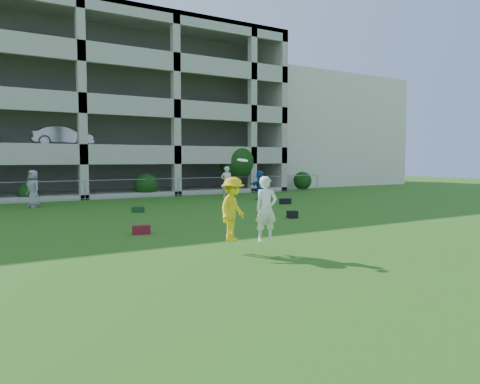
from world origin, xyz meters
TOP-DOWN VIEW (x-y plane):
  - ground at (0.00, 0.00)m, footprint 100.00×100.00m
  - stucco_building at (23.00, 28.00)m, footprint 16.00×14.00m
  - bystander_c at (-3.21, 16.13)m, footprint 0.89×1.07m
  - bystander_d at (9.08, 14.02)m, footprint 1.68×1.21m
  - bystander_e at (8.00, 16.11)m, footprint 0.86×0.80m
  - bag_red_a at (-1.58, 5.16)m, footprint 0.60×0.41m
  - crate_d at (5.11, 5.83)m, footprint 0.37×0.37m
  - bag_black_e at (8.56, 10.81)m, footprint 0.62×0.34m
  - bag_green_g at (0.46, 11.21)m, footprint 0.56×0.57m
  - frisbee_contest at (-0.45, 0.87)m, footprint 1.59×1.34m
  - parking_garage at (-0.01, 27.70)m, footprint 30.00×14.00m
  - fence at (0.00, 19.00)m, footprint 36.06×0.06m
  - shrub_row at (4.59, 19.70)m, footprint 34.38×2.52m

SIDE VIEW (x-z plane):
  - ground at x=0.00m, z-range 0.00..0.00m
  - bag_green_g at x=0.46m, z-range 0.00..0.25m
  - bag_red_a at x=-1.58m, z-range 0.00..0.28m
  - crate_d at x=5.11m, z-range 0.00..0.30m
  - bag_black_e at x=8.56m, z-range 0.00..0.30m
  - fence at x=0.00m, z-range 0.01..1.21m
  - bystander_d at x=9.08m, z-range 0.00..1.75m
  - bystander_c at x=-3.21m, z-range 0.00..1.87m
  - bystander_e at x=8.00m, z-range 0.00..1.98m
  - frisbee_contest at x=-0.45m, z-range 0.08..2.20m
  - shrub_row at x=4.59m, z-range -0.24..3.26m
  - stucco_building at x=23.00m, z-range 0.00..10.00m
  - parking_garage at x=-0.01m, z-range 0.01..12.01m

